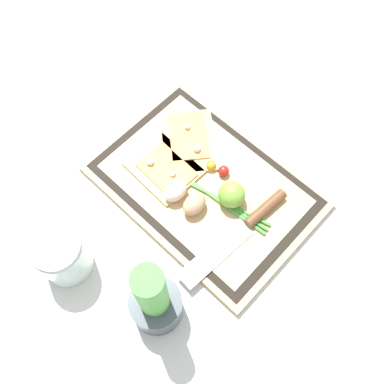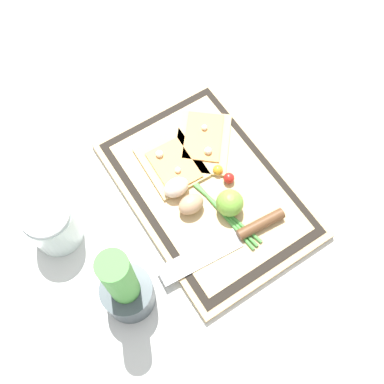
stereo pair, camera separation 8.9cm
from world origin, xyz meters
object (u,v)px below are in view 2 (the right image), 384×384
(knife, at_px, (243,234))
(lime, at_px, (230,203))
(egg_brown, at_px, (191,204))
(sauce_jar, at_px, (54,226))
(pizza_slice_far, at_px, (172,163))
(cherry_tomato_yellow, at_px, (218,170))
(egg_pink, at_px, (176,187))
(cherry_tomato_red, at_px, (229,178))
(herb_pot, at_px, (125,289))
(pizza_slice_near, at_px, (203,141))

(knife, bearing_deg, lime, -8.62)
(egg_brown, relative_size, sauce_jar, 0.48)
(pizza_slice_far, height_order, knife, pizza_slice_far)
(pizza_slice_far, distance_m, cherry_tomato_yellow, 0.10)
(egg_pink, xyz_separation_m, cherry_tomato_red, (-0.04, -0.10, -0.01))
(egg_pink, xyz_separation_m, herb_pot, (-0.13, 0.19, 0.04))
(pizza_slice_far, distance_m, lime, 0.16)
(cherry_tomato_red, bearing_deg, egg_pink, 70.06)
(cherry_tomato_yellow, bearing_deg, knife, 165.28)
(egg_brown, bearing_deg, knife, -152.36)
(knife, bearing_deg, herb_pot, 86.15)
(knife, distance_m, cherry_tomato_yellow, 0.15)
(pizza_slice_far, bearing_deg, sauce_jar, 90.93)
(egg_pink, distance_m, sauce_jar, 0.25)
(pizza_slice_near, relative_size, pizza_slice_far, 1.32)
(pizza_slice_near, bearing_deg, egg_pink, 121.77)
(egg_brown, bearing_deg, herb_pot, 114.43)
(lime, xyz_separation_m, cherry_tomato_red, (0.05, -0.04, -0.02))
(knife, xyz_separation_m, cherry_tomato_yellow, (0.14, -0.04, 0.00))
(pizza_slice_near, relative_size, egg_brown, 3.57)
(cherry_tomato_yellow, bearing_deg, egg_brown, 112.64)
(pizza_slice_near, xyz_separation_m, egg_brown, (-0.12, 0.11, 0.01))
(pizza_slice_near, xyz_separation_m, sauce_jar, (-0.01, 0.35, 0.02))
(lime, bearing_deg, egg_pink, 37.32)
(knife, relative_size, lime, 4.96)
(herb_pot, xyz_separation_m, sauce_jar, (0.19, 0.06, -0.03))
(pizza_slice_far, relative_size, egg_pink, 2.71)
(egg_brown, relative_size, lime, 0.97)
(egg_brown, height_order, cherry_tomato_red, egg_brown)
(egg_pink, relative_size, cherry_tomato_yellow, 2.55)
(pizza_slice_far, bearing_deg, egg_pink, 156.98)
(egg_brown, xyz_separation_m, cherry_tomato_red, (0.01, -0.10, -0.01))
(herb_pot, bearing_deg, sauce_jar, 16.42)
(pizza_slice_far, relative_size, herb_pot, 0.62)
(cherry_tomato_red, bearing_deg, pizza_slice_near, -3.68)
(cherry_tomato_red, bearing_deg, sauce_jar, 74.98)
(cherry_tomato_yellow, bearing_deg, pizza_slice_far, 45.75)
(pizza_slice_near, height_order, egg_brown, egg_brown)
(egg_pink, bearing_deg, herb_pot, 125.72)
(knife, relative_size, herb_pot, 1.17)
(cherry_tomato_red, xyz_separation_m, herb_pot, (-0.10, 0.29, 0.05))
(lime, height_order, cherry_tomato_red, lime)
(lime, bearing_deg, pizza_slice_near, -15.06)
(pizza_slice_far, relative_size, cherry_tomato_red, 6.22)
(cherry_tomato_yellow, distance_m, herb_pot, 0.31)
(egg_brown, distance_m, egg_pink, 0.05)
(cherry_tomato_red, relative_size, herb_pot, 0.10)
(pizza_slice_far, bearing_deg, egg_brown, 169.07)
(knife, relative_size, cherry_tomato_red, 11.76)
(pizza_slice_far, xyz_separation_m, knife, (-0.21, -0.03, 0.00))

